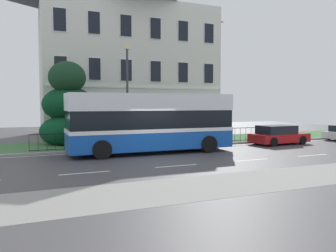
% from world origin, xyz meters
% --- Properties ---
extents(ground_plane, '(60.00, 56.00, 0.18)m').
position_xyz_m(ground_plane, '(0.00, 0.99, -0.02)').
color(ground_plane, '#444244').
extents(georgian_townhouse, '(14.80, 9.42, 12.99)m').
position_xyz_m(georgian_townhouse, '(2.19, 14.61, 6.65)').
color(georgian_townhouse, silver).
rests_on(georgian_townhouse, ground_plane).
extents(iron_verge_railing, '(16.50, 0.04, 0.97)m').
position_xyz_m(iron_verge_railing, '(2.19, 4.40, 0.62)').
color(iron_verge_railing, black).
rests_on(iron_verge_railing, ground_plane).
extents(evergreen_tree, '(3.66, 3.86, 5.63)m').
position_xyz_m(evergreen_tree, '(-3.61, 7.78, 2.31)').
color(evergreen_tree, '#423328').
rests_on(evergreen_tree, ground_plane).
extents(single_decker_bus, '(9.23, 2.76, 3.31)m').
position_xyz_m(single_decker_bus, '(0.34, 2.46, 1.74)').
color(single_decker_bus, '#144DB2').
rests_on(single_decker_bus, ground_plane).
extents(parked_hatchback_01, '(4.12, 2.04, 1.29)m').
position_xyz_m(parked_hatchback_01, '(9.72, 2.88, 0.62)').
color(parked_hatchback_01, red).
rests_on(parked_hatchback_01, ground_plane).
extents(street_lamp_post, '(0.36, 0.24, 6.37)m').
position_xyz_m(street_lamp_post, '(-0.34, 4.96, 3.79)').
color(street_lamp_post, '#333338').
rests_on(street_lamp_post, ground_plane).
extents(litter_bin, '(0.57, 0.57, 1.09)m').
position_xyz_m(litter_bin, '(-3.16, 4.78, 0.67)').
color(litter_bin, '#4C4742').
rests_on(litter_bin, ground_plane).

